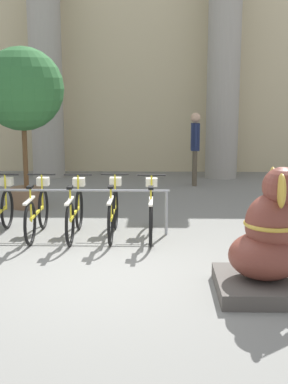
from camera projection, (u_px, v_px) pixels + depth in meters
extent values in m
plane|color=slate|center=(111.00, 275.00, 7.09)|extent=(60.00, 60.00, 0.00)
cube|color=#C6B78E|center=(136.00, 65.00, 14.92)|extent=(20.00, 0.20, 6.00)
cylinder|color=gray|center=(46.00, 83.00, 14.09)|extent=(0.86, 0.86, 5.00)
cylinder|color=gray|center=(223.00, 83.00, 13.98)|extent=(0.86, 0.86, 5.00)
cylinder|color=gray|center=(166.00, 213.00, 8.91)|extent=(0.05, 0.05, 0.75)
cylinder|color=gray|center=(57.00, 190.00, 8.87)|extent=(3.74, 0.04, 0.04)
torus|color=black|center=(7.00, 209.00, 9.29)|extent=(0.05, 0.70, 0.70)
cylinder|color=yellow|center=(6.00, 192.00, 9.19)|extent=(0.03, 0.03, 0.61)
cylinder|color=black|center=(5.00, 175.00, 9.13)|extent=(0.48, 0.03, 0.03)
cube|color=silver|center=(7.00, 182.00, 9.26)|extent=(0.20, 0.16, 0.14)
torus|color=black|center=(43.00, 209.00, 9.30)|extent=(0.05, 0.70, 0.70)
torus|color=black|center=(30.00, 223.00, 8.33)|extent=(0.05, 0.70, 0.70)
cube|color=yellow|center=(37.00, 213.00, 8.81)|extent=(0.04, 0.89, 0.04)
cube|color=silver|center=(29.00, 200.00, 8.26)|extent=(0.06, 0.59, 0.03)
cylinder|color=yellow|center=(31.00, 205.00, 8.37)|extent=(0.03, 0.03, 0.54)
cube|color=black|center=(30.00, 187.00, 8.32)|extent=(0.08, 0.18, 0.04)
cylinder|color=yellow|center=(42.00, 192.00, 9.20)|extent=(0.03, 0.03, 0.61)
cylinder|color=black|center=(41.00, 174.00, 9.14)|extent=(0.48, 0.03, 0.03)
cube|color=silver|center=(43.00, 181.00, 9.27)|extent=(0.20, 0.16, 0.14)
torus|color=black|center=(79.00, 209.00, 9.26)|extent=(0.05, 0.70, 0.70)
torus|color=black|center=(70.00, 224.00, 8.29)|extent=(0.05, 0.70, 0.70)
cube|color=yellow|center=(75.00, 213.00, 8.77)|extent=(0.04, 0.89, 0.04)
cube|color=silver|center=(69.00, 201.00, 8.22)|extent=(0.06, 0.59, 0.03)
cylinder|color=yellow|center=(70.00, 206.00, 8.34)|extent=(0.03, 0.03, 0.54)
cube|color=black|center=(70.00, 187.00, 8.28)|extent=(0.08, 0.18, 0.04)
cylinder|color=yellow|center=(78.00, 192.00, 9.16)|extent=(0.03, 0.03, 0.61)
cylinder|color=black|center=(78.00, 175.00, 9.10)|extent=(0.48, 0.03, 0.03)
cube|color=silver|center=(79.00, 182.00, 9.23)|extent=(0.20, 0.16, 0.14)
torus|color=black|center=(115.00, 209.00, 9.31)|extent=(0.05, 0.70, 0.70)
torus|color=black|center=(111.00, 223.00, 8.34)|extent=(0.05, 0.70, 0.70)
cube|color=yellow|center=(113.00, 213.00, 8.81)|extent=(0.04, 0.89, 0.04)
cube|color=silver|center=(110.00, 200.00, 8.26)|extent=(0.06, 0.59, 0.03)
cylinder|color=yellow|center=(111.00, 205.00, 8.38)|extent=(0.03, 0.03, 0.54)
cube|color=black|center=(111.00, 187.00, 8.32)|extent=(0.08, 0.18, 0.04)
cylinder|color=yellow|center=(115.00, 192.00, 9.21)|extent=(0.03, 0.03, 0.61)
cylinder|color=black|center=(115.00, 174.00, 9.15)|extent=(0.48, 0.03, 0.03)
cube|color=silver|center=(115.00, 181.00, 9.27)|extent=(0.20, 0.16, 0.14)
torus|color=black|center=(151.00, 210.00, 9.23)|extent=(0.05, 0.70, 0.70)
torus|color=black|center=(151.00, 224.00, 8.26)|extent=(0.05, 0.70, 0.70)
cube|color=yellow|center=(151.00, 214.00, 8.74)|extent=(0.04, 0.89, 0.04)
cube|color=silver|center=(151.00, 201.00, 8.19)|extent=(0.06, 0.59, 0.03)
cylinder|color=yellow|center=(151.00, 206.00, 8.31)|extent=(0.03, 0.03, 0.54)
cube|color=black|center=(151.00, 188.00, 8.25)|extent=(0.08, 0.18, 0.04)
cylinder|color=yellow|center=(151.00, 193.00, 9.13)|extent=(0.03, 0.03, 0.61)
cylinder|color=black|center=(152.00, 175.00, 9.07)|extent=(0.48, 0.03, 0.03)
cube|color=silver|center=(152.00, 182.00, 9.20)|extent=(0.20, 0.16, 0.14)
cube|color=#4C4742|center=(264.00, 286.00, 6.46)|extent=(1.15, 1.15, 0.18)
ellipsoid|color=brown|center=(265.00, 256.00, 6.38)|extent=(0.89, 0.78, 0.57)
ellipsoid|color=brown|center=(271.00, 224.00, 6.30)|extent=(0.63, 0.57, 0.73)
sphere|color=brown|center=(282.00, 187.00, 6.21)|extent=(0.47, 0.47, 0.47)
ellipsoid|color=#B79333|center=(273.00, 183.00, 6.45)|extent=(0.08, 0.33, 0.40)
ellipsoid|color=#B79333|center=(281.00, 191.00, 5.99)|extent=(0.08, 0.33, 0.40)
torus|color=#B79333|center=(271.00, 224.00, 6.30)|extent=(0.66, 0.66, 0.05)
cylinder|color=brown|center=(194.00, 167.00, 13.32)|extent=(0.11, 0.11, 0.88)
cylinder|color=brown|center=(195.00, 168.00, 13.15)|extent=(0.11, 0.11, 0.88)
cube|color=#1E284C|center=(195.00, 137.00, 13.08)|extent=(0.20, 0.32, 0.66)
sphere|color=tan|center=(196.00, 118.00, 12.99)|extent=(0.24, 0.24, 0.24)
cylinder|color=#1E284C|center=(195.00, 135.00, 13.27)|extent=(0.07, 0.07, 0.59)
cylinder|color=#1E284C|center=(196.00, 136.00, 12.88)|extent=(0.07, 0.07, 0.59)
cylinder|color=brown|center=(27.00, 197.00, 10.95)|extent=(0.67, 0.67, 0.40)
cylinder|color=brown|center=(25.00, 155.00, 10.78)|extent=(0.10, 0.10, 1.32)
sphere|color=#2D6633|center=(22.00, 89.00, 10.52)|extent=(1.65, 1.65, 1.65)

